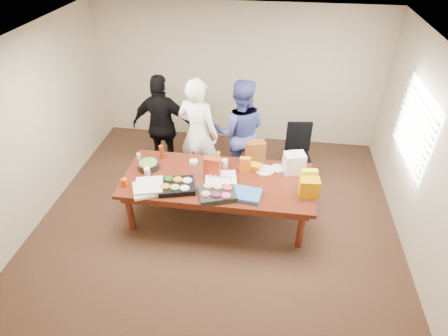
# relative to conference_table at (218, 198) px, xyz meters

# --- Properties ---
(floor) EXTENTS (5.50, 5.00, 0.02)m
(floor) POSITION_rel_conference_table_xyz_m (0.00, 0.00, -0.39)
(floor) COLOR #47301E
(floor) RESTS_ON ground
(ceiling) EXTENTS (5.50, 5.00, 0.02)m
(ceiling) POSITION_rel_conference_table_xyz_m (0.00, 0.00, 2.33)
(ceiling) COLOR white
(ceiling) RESTS_ON wall_back
(wall_back) EXTENTS (5.50, 0.04, 2.70)m
(wall_back) POSITION_rel_conference_table_xyz_m (0.00, 2.50, 0.98)
(wall_back) COLOR beige
(wall_back) RESTS_ON floor
(wall_front) EXTENTS (5.50, 0.04, 2.70)m
(wall_front) POSITION_rel_conference_table_xyz_m (0.00, -2.50, 0.98)
(wall_front) COLOR beige
(wall_front) RESTS_ON floor
(wall_left) EXTENTS (0.04, 5.00, 2.70)m
(wall_left) POSITION_rel_conference_table_xyz_m (-2.75, 0.00, 0.98)
(wall_left) COLOR beige
(wall_left) RESTS_ON floor
(wall_right) EXTENTS (0.04, 5.00, 2.70)m
(wall_right) POSITION_rel_conference_table_xyz_m (2.75, 0.00, 0.98)
(wall_right) COLOR beige
(wall_right) RESTS_ON floor
(window_panel) EXTENTS (0.03, 1.40, 1.10)m
(window_panel) POSITION_rel_conference_table_xyz_m (2.72, 0.60, 1.12)
(window_panel) COLOR white
(window_panel) RESTS_ON wall_right
(window_blinds) EXTENTS (0.04, 1.36, 1.00)m
(window_blinds) POSITION_rel_conference_table_xyz_m (2.68, 0.60, 1.12)
(window_blinds) COLOR beige
(window_blinds) RESTS_ON wall_right
(conference_table) EXTENTS (2.80, 1.20, 0.75)m
(conference_table) POSITION_rel_conference_table_xyz_m (0.00, 0.00, 0.00)
(conference_table) COLOR #4C1C0F
(conference_table) RESTS_ON floor
(office_chair) EXTENTS (0.58, 0.58, 1.01)m
(office_chair) POSITION_rel_conference_table_xyz_m (1.21, 1.14, 0.13)
(office_chair) COLOR black
(office_chair) RESTS_ON floor
(person_center) EXTENTS (0.81, 0.65, 1.94)m
(person_center) POSITION_rel_conference_table_xyz_m (-0.46, 0.87, 0.59)
(person_center) COLOR white
(person_center) RESTS_ON floor
(person_right) EXTENTS (0.97, 0.79, 1.85)m
(person_right) POSITION_rel_conference_table_xyz_m (0.21, 1.11, 0.55)
(person_right) COLOR #3E4991
(person_right) RESTS_ON floor
(person_left) EXTENTS (1.08, 0.46, 1.84)m
(person_left) POSITION_rel_conference_table_xyz_m (-1.13, 1.12, 0.55)
(person_left) COLOR black
(person_left) RESTS_ON floor
(veggie_tray) EXTENTS (0.59, 0.51, 0.08)m
(veggie_tray) POSITION_rel_conference_table_xyz_m (-0.54, -0.30, 0.41)
(veggie_tray) COLOR black
(veggie_tray) RESTS_ON conference_table
(fruit_tray) EXTENTS (0.60, 0.53, 0.08)m
(fruit_tray) POSITION_rel_conference_table_xyz_m (0.05, -0.38, 0.41)
(fruit_tray) COLOR black
(fruit_tray) RESTS_ON conference_table
(sheet_cake) EXTENTS (0.50, 0.41, 0.08)m
(sheet_cake) POSITION_rel_conference_table_xyz_m (0.05, -0.05, 0.41)
(sheet_cake) COLOR white
(sheet_cake) RESTS_ON conference_table
(salad_bowl) EXTENTS (0.34, 0.34, 0.11)m
(salad_bowl) POSITION_rel_conference_table_xyz_m (-1.09, 0.12, 0.43)
(salad_bowl) COLOR black
(salad_bowl) RESTS_ON conference_table
(chip_bag_blue) EXTENTS (0.45, 0.36, 0.06)m
(chip_bag_blue) POSITION_rel_conference_table_xyz_m (0.45, -0.34, 0.41)
(chip_bag_blue) COLOR #2E66AD
(chip_bag_blue) RESTS_ON conference_table
(chip_bag_red) EXTENTS (0.25, 0.12, 0.35)m
(chip_bag_red) POSITION_rel_conference_table_xyz_m (-0.08, 0.01, 0.55)
(chip_bag_red) COLOR #A82C15
(chip_bag_red) RESTS_ON conference_table
(chip_bag_yellow) EXTENTS (0.22, 0.11, 0.32)m
(chip_bag_yellow) POSITION_rel_conference_table_xyz_m (1.30, -0.04, 0.54)
(chip_bag_yellow) COLOR #FCF417
(chip_bag_yellow) RESTS_ON conference_table
(chip_bag_orange) EXTENTS (0.17, 0.09, 0.26)m
(chip_bag_orange) POSITION_rel_conference_table_xyz_m (0.38, 0.23, 0.50)
(chip_bag_orange) COLOR orange
(chip_bag_orange) RESTS_ON conference_table
(mayo_jar) EXTENTS (0.09, 0.09, 0.13)m
(mayo_jar) POSITION_rel_conference_table_xyz_m (0.06, 0.31, 0.44)
(mayo_jar) COLOR white
(mayo_jar) RESTS_ON conference_table
(mustard_bottle) EXTENTS (0.06, 0.06, 0.15)m
(mustard_bottle) POSITION_rel_conference_table_xyz_m (-0.06, 0.48, 0.45)
(mustard_bottle) COLOR yellow
(mustard_bottle) RESTS_ON conference_table
(dressing_bottle) EXTENTS (0.09, 0.09, 0.22)m
(dressing_bottle) POSITION_rel_conference_table_xyz_m (-0.96, 0.42, 0.49)
(dressing_bottle) COLOR #672910
(dressing_bottle) RESTS_ON conference_table
(ranch_bottle) EXTENTS (0.06, 0.06, 0.17)m
(ranch_bottle) POSITION_rel_conference_table_xyz_m (-1.28, 0.24, 0.46)
(ranch_bottle) COLOR silver
(ranch_bottle) RESTS_ON conference_table
(banana_bunch) EXTENTS (0.29, 0.22, 0.08)m
(banana_bunch) POSITION_rel_conference_table_xyz_m (0.50, 0.34, 0.42)
(banana_bunch) COLOR #E89C06
(banana_bunch) RESTS_ON conference_table
(bread_loaf) EXTENTS (0.29, 0.15, 0.11)m
(bread_loaf) POSITION_rel_conference_table_xyz_m (-0.09, 0.35, 0.43)
(bread_loaf) COLOR brown
(bread_loaf) RESTS_ON conference_table
(kraft_bag) EXTENTS (0.32, 0.24, 0.38)m
(kraft_bag) POSITION_rel_conference_table_xyz_m (0.51, 0.50, 0.56)
(kraft_bag) COLOR brown
(kraft_bag) RESTS_ON conference_table
(red_cup) EXTENTS (0.09, 0.09, 0.11)m
(red_cup) POSITION_rel_conference_table_xyz_m (-1.30, -0.34, 0.43)
(red_cup) COLOR #D73501
(red_cup) RESTS_ON conference_table
(clear_cup_a) EXTENTS (0.09, 0.09, 0.11)m
(clear_cup_a) POSITION_rel_conference_table_xyz_m (-1.05, -0.06, 0.43)
(clear_cup_a) COLOR white
(clear_cup_a) RESTS_ON conference_table
(clear_cup_b) EXTENTS (0.11, 0.11, 0.12)m
(clear_cup_b) POSITION_rel_conference_table_xyz_m (-1.05, -0.04, 0.43)
(clear_cup_b) COLOR white
(clear_cup_b) RESTS_ON conference_table
(pizza_box_lower) EXTENTS (0.50, 0.50, 0.04)m
(pizza_box_lower) POSITION_rel_conference_table_xyz_m (-0.95, -0.41, 0.40)
(pizza_box_lower) COLOR white
(pizza_box_lower) RESTS_ON conference_table
(pizza_box_upper) EXTENTS (0.47, 0.47, 0.04)m
(pizza_box_upper) POSITION_rel_conference_table_xyz_m (-0.92, -0.38, 0.44)
(pizza_box_upper) COLOR silver
(pizza_box_upper) RESTS_ON pizza_box_lower
(plate_a) EXTENTS (0.33, 0.33, 0.02)m
(plate_a) POSITION_rel_conference_table_xyz_m (0.68, 0.30, 0.38)
(plate_a) COLOR white
(plate_a) RESTS_ON conference_table
(plate_b) EXTENTS (0.25, 0.25, 0.01)m
(plate_b) POSITION_rel_conference_table_xyz_m (0.87, 0.38, 0.38)
(plate_b) COLOR white
(plate_b) RESTS_ON conference_table
(dip_bowl_a) EXTENTS (0.14, 0.14, 0.06)m
(dip_bowl_a) POSITION_rel_conference_table_xyz_m (0.03, 0.39, 0.40)
(dip_bowl_a) COLOR beige
(dip_bowl_a) RESTS_ON conference_table
(dip_bowl_b) EXTENTS (0.15, 0.15, 0.06)m
(dip_bowl_b) POSITION_rel_conference_table_xyz_m (-0.43, 0.33, 0.40)
(dip_bowl_b) COLOR beige
(dip_bowl_b) RESTS_ON conference_table
(grocery_bag_white) EXTENTS (0.35, 0.29, 0.32)m
(grocery_bag_white) POSITION_rel_conference_table_xyz_m (1.10, 0.34, 0.54)
(grocery_bag_white) COLOR white
(grocery_bag_white) RESTS_ON conference_table
(grocery_bag_yellow) EXTENTS (0.29, 0.21, 0.27)m
(grocery_bag_yellow) POSITION_rel_conference_table_xyz_m (1.30, -0.19, 0.51)
(grocery_bag_yellow) COLOR #DB8D00
(grocery_bag_yellow) RESTS_ON conference_table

